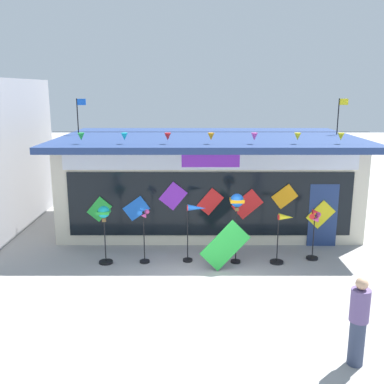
{
  "coord_description": "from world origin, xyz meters",
  "views": [
    {
      "loc": [
        -0.28,
        -10.2,
        4.86
      ],
      "look_at": [
        -0.25,
        2.99,
        1.77
      ],
      "focal_mm": 41.33,
      "sensor_mm": 36.0,
      "label": 1
    }
  ],
  "objects_px": {
    "kite_shop_building": "(206,178)",
    "wind_spinner_center_left": "(193,220)",
    "wind_spinner_right": "(281,234)",
    "wind_spinner_center_right": "(236,205)",
    "wind_spinner_far_left": "(103,221)",
    "person_near_camera": "(357,321)",
    "wind_spinner_left": "(143,228)",
    "wind_spinner_far_right": "(313,228)",
    "display_kite_on_ground": "(224,246)"
  },
  "relations": [
    {
      "from": "kite_shop_building",
      "to": "wind_spinner_center_left",
      "type": "xyz_separation_m",
      "value": [
        -0.51,
        -3.89,
        -0.42
      ]
    },
    {
      "from": "wind_spinner_right",
      "to": "wind_spinner_center_right",
      "type": "bearing_deg",
      "value": 178.31
    },
    {
      "from": "kite_shop_building",
      "to": "wind_spinner_far_left",
      "type": "relative_size",
      "value": 6.05
    },
    {
      "from": "person_near_camera",
      "to": "wind_spinner_left",
      "type": "bearing_deg",
      "value": -138.02
    },
    {
      "from": "wind_spinner_center_right",
      "to": "person_near_camera",
      "type": "bearing_deg",
      "value": -70.49
    },
    {
      "from": "kite_shop_building",
      "to": "wind_spinner_far_right",
      "type": "bearing_deg",
      "value": -51.96
    },
    {
      "from": "wind_spinner_center_right",
      "to": "wind_spinner_right",
      "type": "relative_size",
      "value": 1.39
    },
    {
      "from": "wind_spinner_center_right",
      "to": "person_near_camera",
      "type": "xyz_separation_m",
      "value": [
        1.7,
        -4.79,
        -0.84
      ]
    },
    {
      "from": "wind_spinner_far_left",
      "to": "display_kite_on_ground",
      "type": "relative_size",
      "value": 1.31
    },
    {
      "from": "kite_shop_building",
      "to": "display_kite_on_ground",
      "type": "xyz_separation_m",
      "value": [
        0.33,
        -4.52,
        -0.95
      ]
    },
    {
      "from": "wind_spinner_center_left",
      "to": "wind_spinner_center_right",
      "type": "distance_m",
      "value": 1.28
    },
    {
      "from": "wind_spinner_left",
      "to": "wind_spinner_center_left",
      "type": "distance_m",
      "value": 1.43
    },
    {
      "from": "wind_spinner_left",
      "to": "wind_spinner_center_left",
      "type": "xyz_separation_m",
      "value": [
        1.41,
        0.13,
        0.2
      ]
    },
    {
      "from": "wind_spinner_center_right",
      "to": "display_kite_on_ground",
      "type": "bearing_deg",
      "value": -123.66
    },
    {
      "from": "display_kite_on_ground",
      "to": "person_near_camera",
      "type": "bearing_deg",
      "value": -64.33
    },
    {
      "from": "wind_spinner_right",
      "to": "display_kite_on_ground",
      "type": "bearing_deg",
      "value": -163.38
    },
    {
      "from": "wind_spinner_far_left",
      "to": "wind_spinner_left",
      "type": "distance_m",
      "value": 1.12
    },
    {
      "from": "person_near_camera",
      "to": "wind_spinner_far_right",
      "type": "bearing_deg",
      "value": 173.45
    },
    {
      "from": "kite_shop_building",
      "to": "wind_spinner_far_left",
      "type": "xyz_separation_m",
      "value": [
        -3.03,
        -4.04,
        -0.39
      ]
    },
    {
      "from": "wind_spinner_right",
      "to": "wind_spinner_center_left",
      "type": "bearing_deg",
      "value": 176.78
    },
    {
      "from": "wind_spinner_far_left",
      "to": "display_kite_on_ground",
      "type": "bearing_deg",
      "value": -8.19
    },
    {
      "from": "wind_spinner_far_right",
      "to": "person_near_camera",
      "type": "relative_size",
      "value": 0.91
    },
    {
      "from": "wind_spinner_left",
      "to": "wind_spinner_center_left",
      "type": "relative_size",
      "value": 0.99
    },
    {
      "from": "kite_shop_building",
      "to": "wind_spinner_center_right",
      "type": "relative_size",
      "value": 5.03
    },
    {
      "from": "wind_spinner_center_right",
      "to": "wind_spinner_far_right",
      "type": "xyz_separation_m",
      "value": [
        2.26,
        0.23,
        -0.74
      ]
    },
    {
      "from": "wind_spinner_right",
      "to": "person_near_camera",
      "type": "xyz_separation_m",
      "value": [
        0.41,
        -4.75,
        -0.03
      ]
    },
    {
      "from": "wind_spinner_right",
      "to": "person_near_camera",
      "type": "height_order",
      "value": "person_near_camera"
    },
    {
      "from": "wind_spinner_far_left",
      "to": "wind_spinner_center_right",
      "type": "height_order",
      "value": "wind_spinner_center_right"
    },
    {
      "from": "wind_spinner_center_right",
      "to": "person_near_camera",
      "type": "relative_size",
      "value": 1.21
    },
    {
      "from": "wind_spinner_far_left",
      "to": "wind_spinner_far_right",
      "type": "height_order",
      "value": "wind_spinner_far_left"
    },
    {
      "from": "wind_spinner_center_left",
      "to": "wind_spinner_far_right",
      "type": "distance_m",
      "value": 3.47
    },
    {
      "from": "wind_spinner_center_left",
      "to": "wind_spinner_far_right",
      "type": "bearing_deg",
      "value": 2.09
    },
    {
      "from": "wind_spinner_center_left",
      "to": "wind_spinner_far_right",
      "type": "height_order",
      "value": "wind_spinner_center_left"
    },
    {
      "from": "wind_spinner_left",
      "to": "wind_spinner_far_right",
      "type": "distance_m",
      "value": 4.88
    },
    {
      "from": "kite_shop_building",
      "to": "wind_spinner_center_left",
      "type": "distance_m",
      "value": 3.95
    },
    {
      "from": "wind_spinner_right",
      "to": "display_kite_on_ground",
      "type": "distance_m",
      "value": 1.72
    },
    {
      "from": "kite_shop_building",
      "to": "person_near_camera",
      "type": "height_order",
      "value": "kite_shop_building"
    },
    {
      "from": "wind_spinner_left",
      "to": "wind_spinner_right",
      "type": "xyz_separation_m",
      "value": [
        3.9,
        -0.01,
        -0.15
      ]
    },
    {
      "from": "wind_spinner_right",
      "to": "wind_spinner_far_right",
      "type": "height_order",
      "value": "wind_spinner_far_right"
    },
    {
      "from": "kite_shop_building",
      "to": "wind_spinner_left",
      "type": "bearing_deg",
      "value": -115.61
    },
    {
      "from": "wind_spinner_far_left",
      "to": "wind_spinner_center_left",
      "type": "height_order",
      "value": "wind_spinner_far_left"
    },
    {
      "from": "wind_spinner_far_left",
      "to": "wind_spinner_far_right",
      "type": "distance_m",
      "value": 5.99
    },
    {
      "from": "wind_spinner_right",
      "to": "wind_spinner_far_right",
      "type": "relative_size",
      "value": 0.96
    },
    {
      "from": "kite_shop_building",
      "to": "display_kite_on_ground",
      "type": "relative_size",
      "value": 7.91
    },
    {
      "from": "wind_spinner_center_left",
      "to": "display_kite_on_ground",
      "type": "height_order",
      "value": "wind_spinner_center_left"
    },
    {
      "from": "wind_spinner_left",
      "to": "person_near_camera",
      "type": "height_order",
      "value": "person_near_camera"
    },
    {
      "from": "wind_spinner_far_left",
      "to": "wind_spinner_right",
      "type": "distance_m",
      "value": 5.01
    },
    {
      "from": "display_kite_on_ground",
      "to": "wind_spinner_left",
      "type": "bearing_deg",
      "value": 167.44
    },
    {
      "from": "wind_spinner_center_left",
      "to": "person_near_camera",
      "type": "bearing_deg",
      "value": -59.42
    },
    {
      "from": "wind_spinner_left",
      "to": "wind_spinner_right",
      "type": "bearing_deg",
      "value": -0.19
    }
  ]
}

